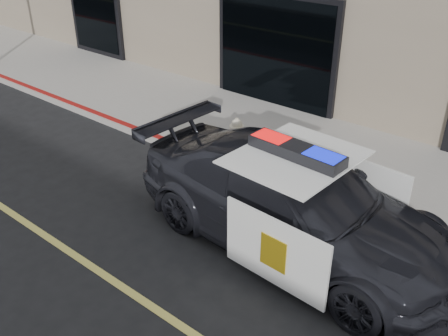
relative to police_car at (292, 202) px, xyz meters
The scene contains 4 objects.
ground 3.51m from the police_car, 136.88° to the right, with size 120.00×120.00×0.00m, color black.
sidewalk_n 3.90m from the police_car, 130.61° to the left, with size 60.00×3.50×0.15m, color gray.
police_car is the anchor object (origin of this frame).
fire_hydrant 3.01m from the police_car, 144.57° to the left, with size 0.35×0.48×0.76m.
Camera 1 is at (5.73, -3.22, 4.85)m, focal length 40.00 mm.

